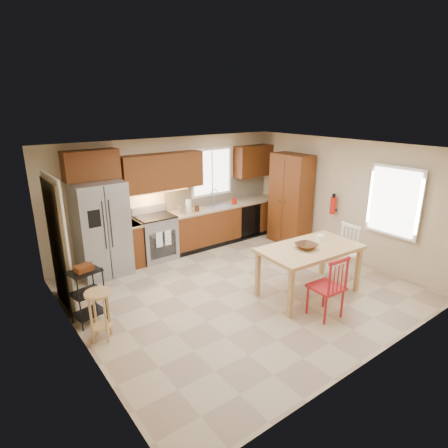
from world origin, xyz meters
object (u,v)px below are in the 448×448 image
chair_red (326,286)px  table_bowl (306,249)px  soap_bottle (234,200)px  dining_table (309,271)px  table_jar (320,239)px  range_stove (156,238)px  fire_extinguisher (333,206)px  refrigerator (101,229)px  pantry (290,199)px  chair_white (341,253)px  utility_cart (87,295)px  bar_stool (100,316)px

chair_red → table_bowl: bearing=73.3°
soap_bottle → dining_table: size_ratio=0.11×
table_jar → range_stove: bearing=122.1°
table_bowl → dining_table: bearing=0.0°
fire_extinguisher → chair_red: size_ratio=0.35×
refrigerator → table_bowl: refrigerator is taller
table_bowl → table_jar: 0.50m
soap_bottle → pantry: bearing=-43.5°
refrigerator → table_jar: refrigerator is taller
refrigerator → chair_white: bearing=-39.1°
soap_bottle → table_jar: (-0.24, -2.77, -0.10)m
chair_red → table_bowl: chair_red is taller
chair_red → table_jar: size_ratio=6.17×
refrigerator → table_jar: (2.94, -2.80, -0.02)m
pantry → soap_bottle: bearing=136.5°
table_bowl → range_stove: bearing=113.7°
dining_table → chair_white: chair_white is taller
dining_table → utility_cart: 3.63m
range_stove → table_jar: (1.79, -2.86, 0.43)m
fire_extinguisher → table_bowl: fire_extinguisher is taller
soap_bottle → chair_white: 2.89m
table_jar → bar_stool: (-3.74, 0.72, -0.52)m
fire_extinguisher → bar_stool: size_ratio=0.49×
chair_red → utility_cart: size_ratio=1.16×
dining_table → bar_stool: bearing=169.8°
chair_white → dining_table: bearing=96.6°
range_stove → table_bowl: 3.26m
range_stove → fire_extinguisher: bearing=-32.6°
refrigerator → fire_extinguisher: 4.76m
range_stove → table_jar: 3.40m
chair_white → table_jar: (-0.57, 0.06, 0.38)m
bar_stool → dining_table: bearing=10.9°
refrigerator → bar_stool: 2.29m
soap_bottle → table_bowl: bearing=-104.2°
dining_table → utility_cart: bearing=161.4°
chair_red → bar_stool: size_ratio=1.38×
range_stove → dining_table: range_stove is taller
soap_bottle → chair_red: (-0.97, -3.53, -0.48)m
chair_white → table_bowl: (-1.06, -0.05, 0.35)m
dining_table → table_bowl: table_bowl is taller
soap_bottle → utility_cart: soap_bottle is taller
refrigerator → utility_cart: (-0.80, -1.53, -0.47)m
table_bowl → chair_red: bearing=-110.4°
table_jar → utility_cart: size_ratio=0.19×
dining_table → table_bowl: bearing=-176.4°
fire_extinguisher → table_bowl: (-1.88, -0.93, -0.24)m
utility_cart → bar_stool: bearing=-102.0°
pantry → dining_table: (-1.57, -1.98, -0.63)m
pantry → utility_cart: bearing=-173.0°
chair_red → bar_stool: bearing=157.5°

